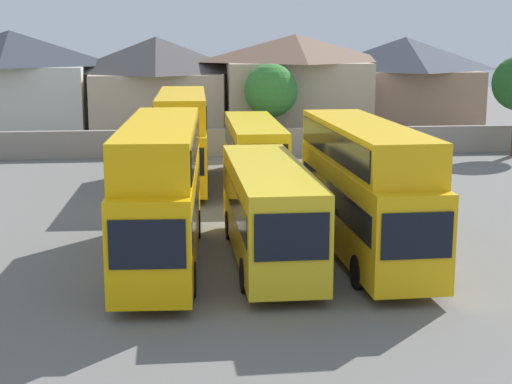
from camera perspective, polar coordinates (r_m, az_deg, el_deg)
The scene contains 12 objects.
ground at distance 45.61m, azimuth -2.01°, elevation 1.44°, with size 140.00×140.00×0.00m, color slate.
depot_boundary_wall at distance 51.78m, azimuth -2.53°, elevation 3.66°, with size 56.00×0.50×1.80m, color gray.
bus_1 at distance 27.21m, azimuth -6.97°, elevation 0.49°, with size 3.06×11.67×4.99m.
bus_2 at distance 27.40m, azimuth 0.93°, elevation -1.13°, with size 2.59×10.63×3.46m.
bus_3 at distance 28.18m, azimuth 7.95°, elevation 0.68°, with size 2.73×11.41×4.84m.
bus_4 at distance 41.67m, azimuth -5.43°, elevation 4.30°, with size 2.85×11.26×4.92m.
bus_5 at distance 41.98m, azimuth -0.15°, elevation 3.24°, with size 2.78×11.17×3.38m.
house_terrace_left at distance 61.23m, azimuth -17.45°, elevation 7.47°, with size 11.40×6.62×8.25m.
house_terrace_centre at distance 59.93m, azimuth -7.28°, elevation 7.61°, with size 10.19×7.15×7.79m.
house_terrace_right at distance 59.66m, azimuth 2.88°, elevation 7.74°, with size 10.97×8.29×7.96m.
house_terrace_far_right at distance 62.35m, azimuth 10.82°, elevation 7.63°, with size 10.85×8.27×7.75m.
tree_right_of_lot at distance 54.27m, azimuth 1.10°, elevation 7.41°, with size 3.72×3.72×5.99m.
Camera 1 is at (-3.20, -26.79, 7.98)m, focal length 54.54 mm.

